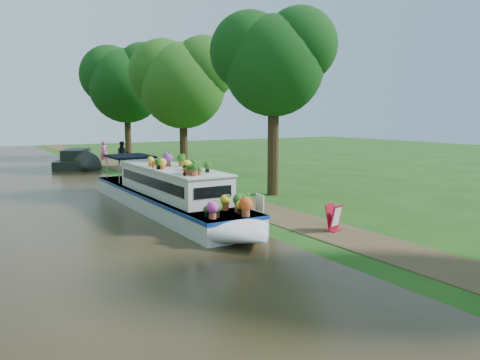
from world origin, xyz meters
name	(u,v)px	position (x,y,z in m)	size (l,w,h in m)	color
ground	(238,214)	(0.00, 0.00, 0.00)	(100.00, 100.00, 0.00)	#184310
canal_water	(84,233)	(-6.00, 0.00, 0.01)	(10.00, 100.00, 0.02)	#2D2513
towpath	(263,210)	(1.20, 0.00, 0.01)	(2.20, 100.00, 0.03)	#44351F
plant_boat	(172,193)	(-2.25, 1.37, 0.85)	(2.29, 13.52, 2.27)	silver
tree_near_overhang	(273,58)	(3.79, 3.06, 6.60)	(5.52, 5.28, 8.99)	black
tree_near_mid	(182,79)	(4.48, 15.08, 6.44)	(6.90, 6.60, 9.40)	black
tree_near_far	(126,80)	(3.98, 26.09, 7.05)	(7.59, 7.26, 10.30)	black
second_boat	(76,160)	(-1.75, 20.73, 0.55)	(4.25, 7.51, 1.36)	black
sandwich_board	(334,219)	(1.28, -4.12, 0.44)	(0.61, 0.60, 0.91)	#A00B24
pedestrian_pink	(104,152)	(0.81, 22.38, 0.94)	(0.66, 0.43, 1.81)	#D859A3
pedestrian_dark	(123,154)	(1.48, 19.63, 0.98)	(0.92, 0.72, 1.89)	black
verge_plant	(263,217)	(0.05, -1.65, 0.20)	(0.35, 0.31, 0.39)	#347021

